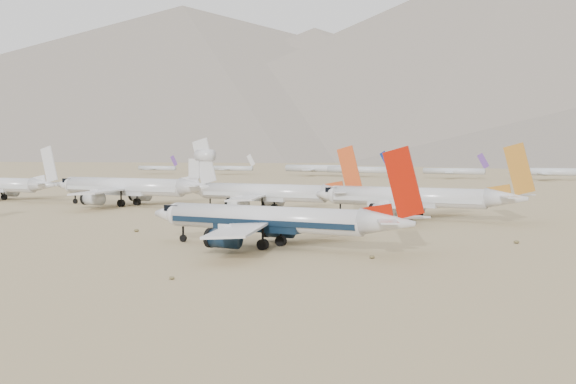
# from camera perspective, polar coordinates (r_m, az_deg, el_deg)

# --- Properties ---
(ground) EXTENTS (7000.00, 7000.00, 0.00)m
(ground) POSITION_cam_1_polar(r_m,az_deg,el_deg) (127.48, -4.44, -4.11)
(ground) COLOR #907A54
(ground) RESTS_ON ground
(main_airliner) EXTENTS (46.45, 45.37, 16.39)m
(main_airliner) POSITION_cam_1_polar(r_m,az_deg,el_deg) (128.31, -0.90, -2.03)
(main_airliner) COLOR silver
(main_airliner) RESTS_ON ground
(row2_gold_tail) EXTENTS (48.83, 47.76, 17.39)m
(row2_gold_tail) POSITION_cam_1_polar(r_m,az_deg,el_deg) (183.86, 9.15, -0.43)
(row2_gold_tail) COLOR silver
(row2_gold_tail) RESTS_ON ground
(row2_orange_tail) EXTENTS (47.41, 46.38, 16.91)m
(row2_orange_tail) POSITION_cam_1_polar(r_m,az_deg,el_deg) (204.00, -1.27, -0.09)
(row2_orange_tail) COLOR silver
(row2_orange_tail) RESTS_ON ground
(row2_white_trijet) EXTENTS (53.82, 52.59, 19.07)m
(row2_white_trijet) POSITION_cam_1_polar(r_m,az_deg,el_deg) (228.53, -10.98, 0.38)
(row2_white_trijet) COLOR silver
(row2_white_trijet) RESTS_ON ground
(distant_storage_row) EXTENTS (514.77, 58.95, 14.78)m
(distant_storage_row) POSITION_cam_1_polar(r_m,az_deg,el_deg) (437.29, 17.82, 1.36)
(distant_storage_row) COLOR silver
(distant_storage_row) RESTS_ON ground
(desert_scrub) EXTENTS (233.60, 121.67, 0.63)m
(desert_scrub) POSITION_cam_1_polar(r_m,az_deg,el_deg) (124.44, -18.15, -4.29)
(desert_scrub) COLOR brown
(desert_scrub) RESTS_ON ground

